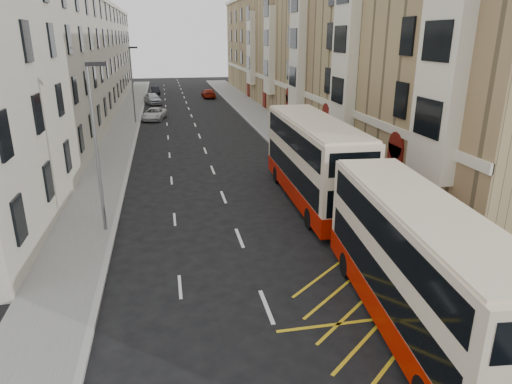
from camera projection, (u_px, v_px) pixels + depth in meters
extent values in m
cube|color=slate|center=(290.00, 141.00, 41.97)|extent=(4.00, 120.00, 0.15)
cube|color=slate|center=(116.00, 148.00, 39.10)|extent=(3.00, 120.00, 0.15)
cube|color=#969690|center=(269.00, 142.00, 41.60)|extent=(0.25, 120.00, 0.15)
cube|color=#969690|center=(134.00, 148.00, 39.38)|extent=(0.25, 120.00, 0.15)
cube|color=#9F8A5C|center=(313.00, 51.00, 55.23)|extent=(10.00, 79.00, 15.00)
cube|color=beige|center=(273.00, 81.00, 55.43)|extent=(0.18, 79.00, 0.50)
cube|color=beige|center=(441.00, 75.00, 21.32)|extent=(0.80, 3.20, 10.00)
cube|color=beige|center=(345.00, 61.00, 32.44)|extent=(0.80, 3.20, 10.00)
cube|color=beige|center=(297.00, 55.00, 43.57)|extent=(0.80, 3.20, 10.00)
cube|color=beige|center=(269.00, 51.00, 54.70)|extent=(0.80, 3.20, 10.00)
cube|color=beige|center=(251.00, 48.00, 65.83)|extent=(0.80, 3.20, 10.00)
cube|color=#5F1009|center=(394.00, 170.00, 26.97)|extent=(0.20, 1.60, 3.00)
cube|color=#5F1009|center=(326.00, 131.00, 38.10)|extent=(0.20, 1.60, 3.00)
cube|color=#5F1009|center=(288.00, 109.00, 49.22)|extent=(0.20, 1.60, 3.00)
cube|color=#5F1009|center=(265.00, 96.00, 60.35)|extent=(0.20, 1.60, 3.00)
cube|color=#5F1009|center=(248.00, 86.00, 71.48)|extent=(0.20, 1.60, 3.00)
cube|color=beige|center=(66.00, 62.00, 50.28)|extent=(9.00, 79.00, 13.00)
cube|color=black|center=(499.00, 279.00, 15.38)|extent=(0.08, 0.08, 2.60)
cylinder|color=red|center=(450.00, 295.00, 15.96)|extent=(0.06, 0.06, 1.00)
cylinder|color=red|center=(404.00, 253.00, 18.97)|extent=(0.06, 0.06, 1.00)
cylinder|color=red|center=(370.00, 224.00, 21.99)|extent=(0.06, 0.06, 1.00)
cube|color=red|center=(405.00, 243.00, 18.82)|extent=(0.05, 6.50, 0.06)
cube|color=red|center=(404.00, 252.00, 18.96)|extent=(0.05, 6.50, 0.06)
cylinder|color=slate|center=(96.00, 151.00, 21.29)|extent=(0.16, 0.16, 8.00)
cube|color=black|center=(96.00, 64.00, 20.10)|extent=(0.90, 0.18, 0.18)
cylinder|color=slate|center=(132.00, 85.00, 49.11)|extent=(0.16, 0.16, 8.00)
cube|color=black|center=(133.00, 47.00, 47.92)|extent=(0.90, 0.18, 0.18)
cube|color=beige|center=(416.00, 264.00, 14.53)|extent=(3.57, 11.22, 3.96)
cube|color=#A60F00|center=(411.00, 306.00, 15.03)|extent=(3.60, 11.25, 0.90)
cube|color=black|center=(415.00, 278.00, 14.69)|extent=(3.52, 10.35, 1.10)
cube|color=black|center=(421.00, 229.00, 14.13)|extent=(3.52, 10.35, 1.00)
cube|color=beige|center=(424.00, 205.00, 13.88)|extent=(3.43, 10.77, 0.12)
cube|color=black|center=(361.00, 213.00, 19.84)|extent=(2.13, 0.29, 1.30)
cube|color=black|center=(365.00, 168.00, 19.17)|extent=(1.75, 0.25, 0.45)
cylinder|color=black|center=(346.00, 265.00, 18.34)|extent=(0.38, 1.03, 1.00)
cylinder|color=black|center=(401.00, 262.00, 18.56)|extent=(0.38, 1.03, 1.00)
cube|color=beige|center=(313.00, 159.00, 26.00)|extent=(3.04, 12.15, 4.34)
cube|color=#A60F00|center=(312.00, 187.00, 26.54)|extent=(3.07, 12.18, 0.99)
cube|color=black|center=(313.00, 168.00, 26.17)|extent=(3.06, 11.18, 1.21)
cube|color=black|center=(314.00, 136.00, 25.56)|extent=(3.06, 11.18, 1.10)
cube|color=beige|center=(315.00, 121.00, 25.28)|extent=(2.92, 11.66, 0.13)
cube|color=black|center=(288.00, 144.00, 31.76)|extent=(2.34, 0.14, 1.43)
cube|color=black|center=(289.00, 112.00, 31.03)|extent=(1.92, 0.13, 0.49)
cube|color=black|center=(352.00, 203.00, 20.54)|extent=(2.34, 0.14, 1.32)
cylinder|color=black|center=(277.00, 175.00, 30.05)|extent=(0.33, 1.11, 1.10)
cylinder|color=black|center=(313.00, 173.00, 30.45)|extent=(0.33, 1.11, 1.10)
cylinder|color=black|center=(310.00, 219.00, 22.85)|extent=(0.33, 1.11, 1.10)
cylinder|color=black|center=(357.00, 215.00, 23.25)|extent=(0.33, 1.11, 1.10)
imported|color=black|center=(463.00, 266.00, 17.17)|extent=(0.87, 0.70, 1.74)
imported|color=black|center=(404.00, 245.00, 19.10)|extent=(1.00, 0.66, 1.59)
imported|color=silver|center=(154.00, 114.00, 52.56)|extent=(3.19, 5.16, 1.33)
imported|color=#AFB2B8|center=(153.00, 98.00, 64.52)|extent=(2.98, 5.01, 1.60)
imported|color=black|center=(155.00, 90.00, 75.57)|extent=(1.82, 4.00, 1.27)
imported|color=#921907|center=(209.00, 93.00, 71.21)|extent=(1.99, 4.75, 1.37)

